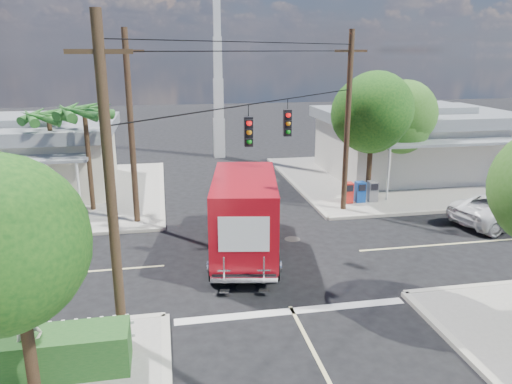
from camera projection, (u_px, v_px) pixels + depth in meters
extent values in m
plane|color=black|center=(265.00, 258.00, 19.99)|extent=(120.00, 120.00, 0.00)
cube|color=gray|center=(397.00, 178.00, 32.33)|extent=(14.00, 14.00, 0.14)
cube|color=#B0AB9C|center=(292.00, 183.00, 31.09)|extent=(0.25, 14.00, 0.14)
cube|color=#B0AB9C|center=(458.00, 210.00, 25.72)|extent=(14.00, 0.25, 0.14)
cube|color=gray|center=(37.00, 195.00, 28.41)|extent=(14.00, 14.00, 0.14)
cube|color=#B0AB9C|center=(162.00, 189.00, 29.66)|extent=(0.25, 14.00, 0.14)
cube|color=#B0AB9C|center=(1.00, 239.00, 21.79)|extent=(14.00, 0.25, 0.14)
cube|color=beige|center=(231.00, 191.00, 29.44)|extent=(0.12, 12.00, 0.01)
cube|color=beige|center=(489.00, 241.00, 21.78)|extent=(12.00, 0.12, 0.01)
cube|color=silver|center=(293.00, 311.00, 15.93)|extent=(7.50, 0.40, 0.01)
cube|color=silver|center=(413.00, 147.00, 33.06)|extent=(11.00, 8.00, 3.40)
cube|color=gray|center=(416.00, 116.00, 32.50)|extent=(11.80, 8.80, 0.70)
cube|color=gray|center=(416.00, 108.00, 32.36)|extent=(6.05, 4.40, 0.50)
cube|color=gray|center=(457.00, 142.00, 28.10)|extent=(9.90, 1.80, 0.15)
cylinder|color=silver|center=(388.00, 174.00, 26.96)|extent=(0.12, 0.12, 2.90)
cube|color=beige|center=(22.00, 162.00, 29.19)|extent=(10.00, 8.00, 3.20)
cube|color=gray|center=(17.00, 129.00, 28.65)|extent=(10.80, 8.80, 0.70)
cube|color=gray|center=(16.00, 120.00, 28.52)|extent=(5.50, 4.40, 0.50)
cylinder|color=silver|center=(79.00, 188.00, 24.58)|extent=(0.12, 0.12, 2.70)
cube|color=silver|center=(219.00, 138.00, 38.57)|extent=(0.80, 0.80, 3.00)
cube|color=silver|center=(218.00, 99.00, 37.75)|extent=(0.70, 0.70, 3.00)
cube|color=silver|center=(218.00, 58.00, 36.93)|extent=(0.60, 0.60, 3.00)
cube|color=silver|center=(217.00, 15.00, 36.11)|extent=(0.50, 0.50, 3.00)
cylinder|color=#422D1C|center=(27.00, 331.00, 11.11)|extent=(0.28, 0.28, 3.71)
sphere|color=#124513|center=(13.00, 234.00, 10.47)|extent=(3.71, 3.71, 3.71)
sphere|color=#124513|center=(28.00, 243.00, 10.29)|extent=(3.25, 3.25, 3.25)
cylinder|color=#422D1C|center=(370.00, 162.00, 27.11)|extent=(0.28, 0.28, 4.10)
sphere|color=#124513|center=(373.00, 115.00, 26.41)|extent=(4.10, 4.10, 4.10)
sphere|color=#124513|center=(364.00, 109.00, 26.45)|extent=(3.33, 3.33, 3.33)
sphere|color=#124513|center=(381.00, 118.00, 26.22)|extent=(3.58, 3.58, 3.58)
cylinder|color=#422D1C|center=(396.00, 156.00, 29.72)|extent=(0.28, 0.28, 3.58)
sphere|color=#31691B|center=(398.00, 119.00, 29.11)|extent=(3.58, 3.58, 3.58)
sphere|color=#31691B|center=(391.00, 115.00, 29.16)|extent=(2.91, 2.91, 2.91)
sphere|color=#31691B|center=(406.00, 121.00, 28.92)|extent=(3.14, 3.14, 3.14)
cylinder|color=#422D1C|center=(89.00, 162.00, 25.02)|extent=(0.24, 0.24, 5.00)
cone|color=#276423|center=(103.00, 109.00, 24.47)|extent=(0.50, 2.06, 0.98)
cone|color=#276423|center=(98.00, 108.00, 25.07)|extent=(1.92, 1.68, 0.98)
cone|color=#276423|center=(82.00, 108.00, 25.10)|extent=(2.12, 0.95, 0.98)
cone|color=#276423|center=(68.00, 109.00, 24.53)|extent=(1.34, 2.07, 0.98)
cone|color=#276423|center=(65.00, 111.00, 23.79)|extent=(1.34, 2.07, 0.98)
cone|color=#276423|center=(77.00, 112.00, 23.44)|extent=(2.12, 0.95, 0.98)
cone|color=#276423|center=(94.00, 111.00, 23.74)|extent=(1.92, 1.68, 0.98)
cylinder|color=#422D1C|center=(53.00, 161.00, 26.14)|extent=(0.24, 0.24, 4.60)
cone|color=#276423|center=(67.00, 115.00, 25.64)|extent=(0.50, 2.06, 0.98)
cone|color=#276423|center=(62.00, 113.00, 26.24)|extent=(1.92, 1.68, 0.98)
cone|color=#276423|center=(48.00, 113.00, 26.27)|extent=(2.12, 0.95, 0.98)
cone|color=#276423|center=(33.00, 114.00, 25.70)|extent=(1.34, 2.07, 0.98)
cone|color=#276423|center=(30.00, 116.00, 24.96)|extent=(1.34, 2.07, 0.98)
cone|color=#276423|center=(40.00, 117.00, 24.61)|extent=(2.12, 0.95, 0.98)
cone|color=#276423|center=(57.00, 116.00, 24.91)|extent=(1.92, 1.68, 0.98)
cylinder|color=#473321|center=(111.00, 192.00, 12.92)|extent=(0.28, 0.28, 9.00)
cube|color=#473321|center=(99.00, 51.00, 11.96)|extent=(1.60, 0.12, 0.12)
cylinder|color=#473321|center=(347.00, 124.00, 24.60)|extent=(0.28, 0.28, 9.00)
cube|color=#473321|center=(351.00, 51.00, 23.65)|extent=(1.60, 0.12, 0.12)
cylinder|color=#473321|center=(131.00, 131.00, 22.75)|extent=(0.28, 0.28, 9.00)
cube|color=#473321|center=(126.00, 51.00, 21.79)|extent=(1.60, 0.12, 0.12)
cylinder|color=black|center=(266.00, 102.00, 18.30)|extent=(10.43, 10.43, 0.04)
cube|color=black|center=(248.00, 132.00, 17.66)|extent=(0.30, 0.24, 1.05)
sphere|color=red|center=(249.00, 123.00, 17.44)|extent=(0.20, 0.20, 0.20)
cube|color=black|center=(287.00, 123.00, 19.79)|extent=(0.30, 0.24, 1.05)
sphere|color=red|center=(288.00, 115.00, 19.57)|extent=(0.20, 0.20, 0.20)
cube|color=silver|center=(20.00, 346.00, 13.18)|extent=(5.94, 0.05, 0.08)
cube|color=silver|center=(18.00, 333.00, 13.07)|extent=(5.94, 0.05, 0.08)
cube|color=silver|center=(128.00, 331.00, 13.63)|extent=(0.09, 0.06, 1.00)
cube|color=#1B4A1C|center=(2.00, 358.00, 12.33)|extent=(6.20, 1.20, 1.10)
cube|color=red|center=(348.00, 193.00, 26.70)|extent=(0.50, 0.50, 1.10)
cube|color=#114198|center=(360.00, 192.00, 26.83)|extent=(0.50, 0.50, 1.10)
cube|color=slate|center=(372.00, 191.00, 26.95)|extent=(0.50, 0.50, 1.10)
cube|color=black|center=(245.00, 239.00, 20.60)|extent=(3.45, 7.73, 0.24)
cube|color=#AE0C17|center=(245.00, 201.00, 23.20)|extent=(2.54, 2.00, 2.11)
cube|color=black|center=(245.00, 189.00, 23.74)|extent=(2.02, 0.58, 0.91)
cube|color=silver|center=(246.00, 209.00, 24.21)|extent=(2.19, 0.49, 0.34)
cube|color=#AE0C17|center=(245.00, 212.00, 19.38)|extent=(3.31, 5.88, 2.78)
cube|color=white|center=(276.00, 209.00, 19.36)|extent=(0.61, 3.40, 1.24)
cube|color=white|center=(213.00, 209.00, 19.33)|extent=(0.61, 3.40, 1.24)
cube|color=white|center=(244.00, 234.00, 16.65)|extent=(1.70, 0.32, 1.24)
cube|color=silver|center=(244.00, 279.00, 16.97)|extent=(2.30, 0.63, 0.17)
cube|color=silver|center=(224.00, 270.00, 16.73)|extent=(0.43, 0.13, 0.96)
cube|color=silver|center=(264.00, 270.00, 16.75)|extent=(0.43, 0.13, 0.96)
cylinder|color=black|center=(222.00, 217.00, 23.26)|extent=(0.48, 1.09, 1.05)
cylinder|color=black|center=(269.00, 217.00, 23.29)|extent=(0.48, 1.09, 1.05)
cylinder|color=black|center=(214.00, 267.00, 17.92)|extent=(0.48, 1.09, 1.05)
cylinder|color=black|center=(275.00, 267.00, 17.95)|extent=(0.48, 1.09, 1.05)
imported|color=silver|center=(507.00, 209.00, 23.69)|extent=(5.88, 3.58, 1.52)
imported|color=#B7AF99|center=(30.00, 346.00, 12.24)|extent=(0.77, 0.65, 1.79)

